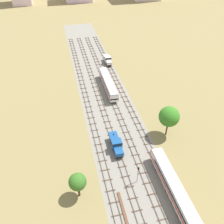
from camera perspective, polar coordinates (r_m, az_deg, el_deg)
name	(u,v)px	position (r m, az deg, el deg)	size (l,w,h in m)	color
ground_plane	(107,103)	(80.42, -1.13, 2.09)	(480.00, 480.00, 0.00)	olive
ballast_bed	(107,103)	(80.42, -1.13, 2.09)	(17.36, 176.00, 0.01)	gray
track_far_left	(88,104)	(80.30, -5.95, 1.92)	(2.40, 126.00, 0.29)	#47382D
track_left	(100,102)	(80.79, -2.83, 2.36)	(2.40, 126.00, 0.29)	#47382D
track_centre_left	(113,101)	(81.53, 0.25, 2.78)	(2.40, 126.00, 0.29)	#47382D
track_centre	(125,99)	(82.50, 3.26, 3.18)	(2.40, 126.00, 0.29)	#47382D
diesel_railcar_centre_nearest	(173,186)	(55.67, 14.61, -16.95)	(2.96, 20.50, 3.80)	beige
shunter_loco_left_near	(116,143)	(63.11, 1.00, -7.65)	(2.74, 8.46, 3.10)	#194C8C
diesel_railcar_centre_left_mid	(108,83)	(86.54, -0.95, 6.99)	(2.96, 20.50, 3.80)	white
shunter_loco_centre_midfar	(108,59)	(105.82, -1.07, 12.71)	(2.74, 8.46, 3.10)	beige
signal_post_nearest	(138,173)	(55.24, 6.34, -14.45)	(0.28, 0.47, 5.55)	gray
lineside_tree_0	(78,182)	(52.26, -8.39, -16.50)	(3.87, 3.87, 6.88)	#4C331E
lineside_tree_1	(169,117)	(66.07, 13.73, -1.09)	(5.75, 5.75, 9.53)	#4C331E
spare_rail_bundle	(124,213)	(53.60, 2.97, -23.31)	(0.60, 10.00, 0.24)	brown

